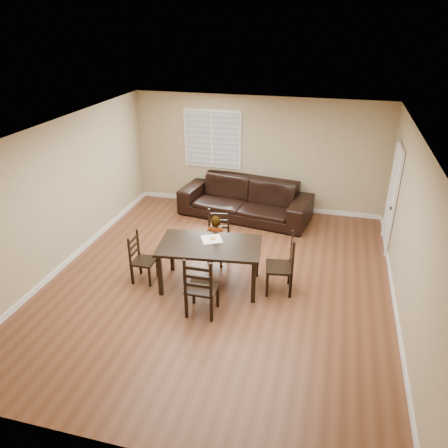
% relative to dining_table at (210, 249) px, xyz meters
% --- Properties ---
extents(ground, '(7.00, 7.00, 0.00)m').
position_rel_dining_table_xyz_m(ground, '(0.12, 0.15, -0.72)').
color(ground, brown).
rests_on(ground, ground).
extents(room, '(6.04, 7.04, 2.72)m').
position_rel_dining_table_xyz_m(room, '(0.16, 0.33, 1.08)').
color(room, tan).
rests_on(room, ground).
extents(dining_table, '(1.83, 1.17, 0.81)m').
position_rel_dining_table_xyz_m(dining_table, '(0.00, 0.00, 0.00)').
color(dining_table, black).
rests_on(dining_table, ground).
extents(chair_near, '(0.51, 0.49, 0.97)m').
position_rel_dining_table_xyz_m(chair_near, '(-0.14, 1.08, -0.29)').
color(chair_near, black).
rests_on(chair_near, ground).
extents(chair_far, '(0.48, 0.45, 1.05)m').
position_rel_dining_table_xyz_m(chair_far, '(0.10, -0.91, -0.25)').
color(chair_far, black).
rests_on(chair_far, ground).
extents(chair_left, '(0.39, 0.41, 0.91)m').
position_rel_dining_table_xyz_m(chair_left, '(-1.29, -0.14, -0.31)').
color(chair_left, black).
rests_on(chair_left, ground).
extents(chair_right, '(0.52, 0.55, 1.06)m').
position_rel_dining_table_xyz_m(chair_right, '(1.31, 0.16, -0.24)').
color(chair_right, black).
rests_on(chair_right, ground).
extents(child, '(0.42, 0.31, 1.06)m').
position_rel_dining_table_xyz_m(child, '(-0.07, 0.62, -0.19)').
color(child, gray).
rests_on(child, ground).
extents(napkin, '(0.45, 0.45, 0.00)m').
position_rel_dining_table_xyz_m(napkin, '(-0.02, 0.19, 0.09)').
color(napkin, '#EEE3CC').
rests_on(napkin, dining_table).
extents(donut, '(0.10, 0.10, 0.04)m').
position_rel_dining_table_xyz_m(donut, '(-0.00, 0.20, 0.11)').
color(donut, gold).
rests_on(donut, napkin).
extents(sofa, '(3.16, 1.64, 0.88)m').
position_rel_dining_table_xyz_m(sofa, '(-0.02, 3.00, -0.28)').
color(sofa, black).
rests_on(sofa, ground).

